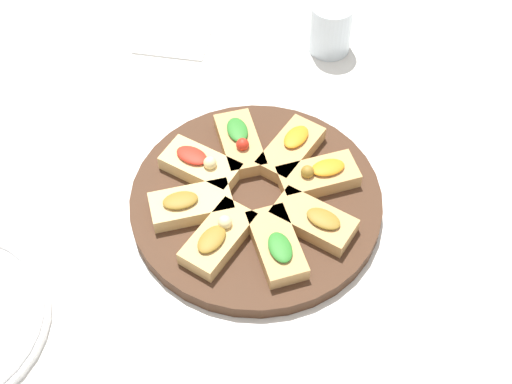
# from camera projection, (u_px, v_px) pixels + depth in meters

# --- Properties ---
(ground_plane) EXTENTS (3.00, 3.00, 0.00)m
(ground_plane) POSITION_uv_depth(u_px,v_px,m) (256.00, 206.00, 0.87)
(ground_plane) COLOR silver
(serving_board) EXTENTS (0.30, 0.30, 0.02)m
(serving_board) POSITION_uv_depth(u_px,v_px,m) (256.00, 202.00, 0.86)
(serving_board) COLOR #422819
(serving_board) RESTS_ON ground_plane
(focaccia_slice_0) EXTENTS (0.07, 0.10, 0.03)m
(focaccia_slice_0) POSITION_uv_depth(u_px,v_px,m) (291.00, 149.00, 0.88)
(focaccia_slice_0) COLOR tan
(focaccia_slice_0) RESTS_ON serving_board
(focaccia_slice_1) EXTENTS (0.09, 0.10, 0.03)m
(focaccia_slice_1) POSITION_uv_depth(u_px,v_px,m) (240.00, 143.00, 0.89)
(focaccia_slice_1) COLOR tan
(focaccia_slice_1) RESTS_ON serving_board
(focaccia_slice_2) EXTENTS (0.10, 0.06, 0.03)m
(focaccia_slice_2) POSITION_uv_depth(u_px,v_px,m) (200.00, 165.00, 0.87)
(focaccia_slice_2) COLOR #DBB775
(focaccia_slice_2) RESTS_ON serving_board
(focaccia_slice_3) EXTENTS (0.10, 0.09, 0.03)m
(focaccia_slice_3) POSITION_uv_depth(u_px,v_px,m) (190.00, 205.00, 0.83)
(focaccia_slice_3) COLOR #DBB775
(focaccia_slice_3) RESTS_ON serving_board
(focaccia_slice_4) EXTENTS (0.07, 0.10, 0.03)m
(focaccia_slice_4) POSITION_uv_depth(u_px,v_px,m) (218.00, 238.00, 0.80)
(focaccia_slice_4) COLOR tan
(focaccia_slice_4) RESTS_ON serving_board
(focaccia_slice_5) EXTENTS (0.09, 0.10, 0.03)m
(focaccia_slice_5) POSITION_uv_depth(u_px,v_px,m) (277.00, 245.00, 0.80)
(focaccia_slice_5) COLOR tan
(focaccia_slice_5) RESTS_ON serving_board
(focaccia_slice_6) EXTENTS (0.10, 0.06, 0.03)m
(focaccia_slice_6) POSITION_uv_depth(u_px,v_px,m) (314.00, 221.00, 0.82)
(focaccia_slice_6) COLOR tan
(focaccia_slice_6) RESTS_ON serving_board
(focaccia_slice_7) EXTENTS (0.10, 0.09, 0.03)m
(focaccia_slice_7) POSITION_uv_depth(u_px,v_px,m) (318.00, 176.00, 0.86)
(focaccia_slice_7) COLOR tan
(focaccia_slice_7) RESTS_ON serving_board
(water_glass) EXTENTS (0.06, 0.06, 0.08)m
(water_glass) POSITION_uv_depth(u_px,v_px,m) (334.00, 28.00, 1.01)
(water_glass) COLOR silver
(water_glass) RESTS_ON ground_plane
(napkin_stack) EXTENTS (0.12, 0.11, 0.01)m
(napkin_stack) POSITION_uv_depth(u_px,v_px,m) (174.00, 36.00, 1.05)
(napkin_stack) COLOR white
(napkin_stack) RESTS_ON ground_plane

